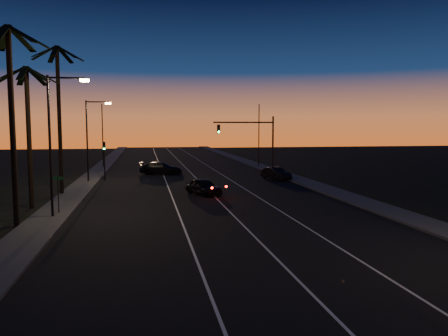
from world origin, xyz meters
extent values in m
cube|color=black|center=(0.00, 30.00, 0.01)|extent=(20.00, 170.00, 0.01)
cube|color=#3D3C3A|center=(-11.20, 30.00, 0.08)|extent=(2.40, 170.00, 0.16)
cube|color=#3D3C3A|center=(11.20, 30.00, 0.08)|extent=(2.40, 170.00, 0.16)
cube|color=silver|center=(-3.00, 30.00, 0.02)|extent=(0.12, 160.00, 0.01)
cube|color=silver|center=(0.50, 30.00, 0.02)|extent=(0.12, 160.00, 0.01)
cube|color=silver|center=(4.00, 30.00, 0.02)|extent=(0.12, 160.00, 0.01)
cylinder|color=black|center=(-12.60, 18.00, 5.75)|extent=(0.32, 0.32, 11.50)
cube|color=black|center=(-11.57, 18.26, 10.94)|extent=(2.18, 0.92, 1.18)
cube|color=black|center=(-12.16, 18.97, 10.94)|extent=(1.25, 2.12, 1.18)
cube|color=black|center=(-13.08, 18.94, 10.94)|extent=(1.34, 2.09, 1.18)
cube|color=black|center=(-12.57, 16.94, 10.94)|extent=(0.45, 2.16, 1.18)
cube|color=black|center=(-11.75, 17.36, 10.94)|extent=(1.95, 1.61, 1.18)
cylinder|color=black|center=(-13.20, 24.00, 5.00)|extent=(0.32, 0.32, 10.00)
cube|color=black|center=(-12.17, 24.26, 9.44)|extent=(2.18, 0.92, 1.18)
cube|color=black|center=(-12.76, 24.97, 9.44)|extent=(1.25, 2.12, 1.18)
cube|color=black|center=(-13.68, 24.94, 9.44)|extent=(1.34, 2.09, 1.18)
cube|color=black|center=(-14.24, 24.21, 9.44)|extent=(2.18, 0.82, 1.18)
cube|color=black|center=(-14.01, 23.32, 9.44)|extent=(1.90, 1.69, 1.18)
cube|color=black|center=(-13.17, 22.94, 9.44)|extent=(0.45, 2.16, 1.18)
cube|color=black|center=(-12.35, 23.36, 9.44)|extent=(1.95, 1.61, 1.18)
cylinder|color=black|center=(-12.20, 30.00, 6.25)|extent=(0.32, 0.32, 12.50)
cube|color=black|center=(-11.17, 30.26, 11.94)|extent=(2.18, 0.92, 1.18)
cube|color=black|center=(-11.76, 30.97, 11.94)|extent=(1.25, 2.12, 1.18)
cube|color=black|center=(-12.68, 30.94, 11.94)|extent=(1.34, 2.09, 1.18)
cube|color=black|center=(-13.24, 30.21, 11.94)|extent=(2.18, 0.82, 1.18)
cube|color=black|center=(-13.01, 29.32, 11.94)|extent=(1.90, 1.69, 1.18)
cube|color=black|center=(-12.17, 28.94, 11.94)|extent=(0.45, 2.16, 1.18)
cube|color=black|center=(-11.35, 29.36, 11.94)|extent=(1.95, 1.61, 1.18)
cylinder|color=black|center=(-11.00, 20.00, 4.50)|extent=(0.16, 0.16, 9.00)
cylinder|color=black|center=(-9.90, 20.00, 8.85)|extent=(2.20, 0.12, 0.12)
cube|color=#F6C762|center=(-8.80, 20.00, 8.72)|extent=(0.55, 0.26, 0.16)
cylinder|color=black|center=(-11.00, 38.00, 4.25)|extent=(0.16, 0.16, 8.50)
cylinder|color=black|center=(-9.90, 38.00, 8.35)|extent=(2.20, 0.12, 0.12)
cube|color=#F6C762|center=(-8.80, 38.00, 8.22)|extent=(0.55, 0.26, 0.16)
cylinder|color=black|center=(-10.80, 21.00, 1.30)|extent=(0.06, 0.06, 2.60)
cube|color=#0C4C21|center=(-10.80, 21.00, 2.45)|extent=(0.70, 0.03, 0.20)
cylinder|color=black|center=(9.50, 40.00, 3.50)|extent=(0.20, 0.20, 7.00)
cylinder|color=black|center=(6.00, 40.00, 6.30)|extent=(7.00, 0.16, 0.16)
cube|color=black|center=(3.10, 40.00, 5.55)|extent=(0.32, 0.28, 1.00)
sphere|color=black|center=(3.10, 39.83, 5.87)|extent=(0.20, 0.20, 0.20)
sphere|color=black|center=(3.10, 39.83, 5.55)|extent=(0.20, 0.20, 0.20)
sphere|color=#14FF59|center=(3.10, 39.83, 5.23)|extent=(0.20, 0.20, 0.20)
cylinder|color=black|center=(-9.50, 40.00, 2.10)|extent=(0.14, 0.14, 4.20)
cube|color=black|center=(-9.50, 40.00, 3.70)|extent=(0.28, 0.25, 0.90)
sphere|color=black|center=(-9.50, 39.85, 3.98)|extent=(0.18, 0.18, 0.18)
sphere|color=black|center=(-9.50, 39.85, 3.70)|extent=(0.18, 0.18, 0.18)
sphere|color=#14FF59|center=(-9.50, 39.85, 3.42)|extent=(0.18, 0.18, 0.18)
cylinder|color=black|center=(-11.00, 55.00, 4.50)|extent=(0.14, 0.14, 9.00)
cylinder|color=black|center=(11.00, 52.00, 4.50)|extent=(0.14, 0.14, 9.00)
imported|color=black|center=(-0.26, 27.90, 0.71)|extent=(3.17, 4.39, 1.39)
sphere|color=#FF0F05|center=(0.10, 25.40, 0.93)|extent=(0.18, 0.18, 0.18)
sphere|color=#FF0F05|center=(1.37, 25.97, 0.93)|extent=(0.18, 0.18, 0.18)
imported|color=black|center=(9.00, 37.08, 0.69)|extent=(2.72, 4.33, 1.35)
imported|color=black|center=(-3.25, 44.60, 0.76)|extent=(5.58, 3.56, 1.50)
camera|label=1|loc=(-5.14, -8.85, 5.84)|focal=35.00mm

